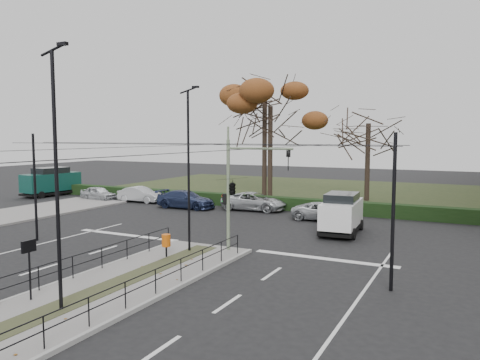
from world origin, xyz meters
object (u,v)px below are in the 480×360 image
(green_van, at_px, (51,181))
(parked_car_fifth, at_px, (324,212))
(litter_bin, at_px, (166,241))
(streetlamp_median_far, at_px, (189,168))
(parked_car_third, at_px, (186,199))
(rust_tree, at_px, (265,98))
(bare_tree_center, at_px, (368,129))
(bare_tree_near, at_px, (270,113))
(streetlamp_median_near, at_px, (57,178))
(parked_car_fourth, at_px, (254,201))
(white_van, at_px, (342,213))
(parked_car_first, at_px, (98,193))
(parked_car_second, at_px, (140,195))
(info_panel, at_px, (29,253))
(traffic_light, at_px, (234,186))

(green_van, relative_size, parked_car_fifth, 1.31)
(litter_bin, relative_size, streetlamp_median_far, 0.13)
(parked_car_third, distance_m, rust_tree, 12.42)
(bare_tree_center, bearing_deg, bare_tree_near, -161.18)
(streetlamp_median_near, relative_size, parked_car_fourth, 1.68)
(litter_bin, bearing_deg, parked_car_third, 119.86)
(streetlamp_median_far, bearing_deg, white_van, 55.82)
(streetlamp_median_near, relative_size, rust_tree, 0.71)
(streetlamp_median_near, xyz_separation_m, parked_car_fifth, (2.85, 20.64, -3.90))
(white_van, distance_m, bare_tree_center, 15.72)
(streetlamp_median_near, height_order, parked_car_first, streetlamp_median_near)
(parked_car_second, bearing_deg, parked_car_fifth, -96.94)
(info_panel, relative_size, green_van, 0.36)
(litter_bin, relative_size, streetlamp_median_near, 0.12)
(rust_tree, relative_size, bare_tree_near, 1.08)
(white_van, bearing_deg, info_panel, -111.97)
(bare_tree_near, distance_m, parked_car_fifth, 13.32)
(parked_car_fourth, bearing_deg, parked_car_fifth, -110.68)
(white_van, xyz_separation_m, bare_tree_near, (-9.73, 11.95, 6.67))
(litter_bin, relative_size, parked_car_fifth, 0.24)
(bare_tree_near, bearing_deg, streetlamp_median_near, -80.71)
(streetlamp_median_near, relative_size, green_van, 1.46)
(rust_tree, bearing_deg, streetlamp_median_near, -79.37)
(info_panel, bearing_deg, parked_car_first, 128.55)
(bare_tree_center, bearing_deg, green_van, -161.35)
(streetlamp_median_far, relative_size, green_van, 1.38)
(streetlamp_median_far, distance_m, white_van, 10.35)
(traffic_light, height_order, parked_car_third, traffic_light)
(rust_tree, height_order, bare_tree_near, rust_tree)
(parked_car_second, xyz_separation_m, bare_tree_near, (9.68, 6.65, 7.26))
(parked_car_fourth, height_order, green_van, green_van)
(info_panel, distance_m, bare_tree_near, 29.41)
(streetlamp_median_near, bearing_deg, parked_car_fifth, 82.14)
(parked_car_fifth, bearing_deg, bare_tree_near, 41.22)
(litter_bin, bearing_deg, parked_car_fourth, 99.28)
(traffic_light, distance_m, parked_car_third, 15.44)
(parked_car_first, distance_m, parked_car_third, 9.77)
(litter_bin, bearing_deg, parked_car_first, 141.18)
(parked_car_third, distance_m, parked_car_fourth, 5.65)
(parked_car_second, distance_m, bare_tree_center, 21.08)
(bare_tree_center, distance_m, bare_tree_near, 8.83)
(litter_bin, bearing_deg, white_van, 58.57)
(green_van, relative_size, rust_tree, 0.48)
(bare_tree_center, distance_m, parked_car_fifth, 12.46)
(traffic_light, distance_m, bare_tree_center, 22.17)
(bare_tree_center, bearing_deg, parked_car_first, -155.30)
(parked_car_first, xyz_separation_m, bare_tree_center, (22.15, 10.19, 5.85))
(streetlamp_median_near, xyz_separation_m, parked_car_second, (-14.39, 22.15, -3.83))
(bare_tree_center, bearing_deg, info_panel, -99.46)
(parked_car_second, xyz_separation_m, parked_car_third, (5.53, -1.12, 0.04))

